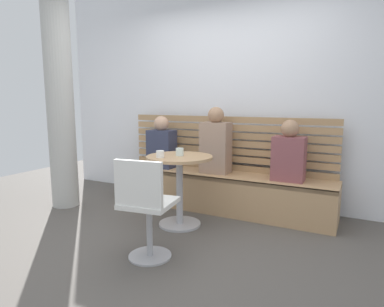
{
  "coord_description": "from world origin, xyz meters",
  "views": [
    {
      "loc": [
        1.51,
        -2.39,
        1.29
      ],
      "look_at": [
        -0.07,
        0.66,
        0.75
      ],
      "focal_mm": 31.04,
      "sensor_mm": 36.0,
      "label": 1
    }
  ],
  "objects": [
    {
      "name": "booth_bench",
      "position": [
        0.0,
        1.2,
        0.22
      ],
      "size": [
        2.7,
        0.52,
        0.44
      ],
      "color": "tan",
      "rests_on": "ground"
    },
    {
      "name": "cup_glass_short",
      "position": [
        -0.15,
        0.53,
        0.78
      ],
      "size": [
        0.08,
        0.08,
        0.08
      ],
      "primitive_type": "cylinder",
      "color": "silver",
      "rests_on": "cafe_table"
    },
    {
      "name": "person_child_middle",
      "position": [
        -0.79,
        1.2,
        0.74
      ],
      "size": [
        0.34,
        0.22,
        0.67
      ],
      "color": "#333851",
      "rests_on": "booth_bench"
    },
    {
      "name": "booth_backrest",
      "position": [
        0.0,
        1.44,
        0.78
      ],
      "size": [
        2.65,
        0.04,
        0.67
      ],
      "color": "#A68157",
      "rests_on": "booth_bench"
    },
    {
      "name": "person_child_left",
      "position": [
        0.82,
        1.21,
        0.73
      ],
      "size": [
        0.34,
        0.22,
        0.66
      ],
      "color": "brown",
      "rests_on": "booth_bench"
    },
    {
      "name": "ground",
      "position": [
        0.0,
        0.0,
        0.0
      ],
      "size": [
        8.0,
        8.0,
        0.0
      ],
      "primitive_type": "plane",
      "color": "#514C47"
    },
    {
      "name": "cup_ceramic_white",
      "position": [
        -0.26,
        0.34,
        0.78
      ],
      "size": [
        0.08,
        0.08,
        0.07
      ],
      "primitive_type": "cylinder",
      "color": "white",
      "rests_on": "cafe_table"
    },
    {
      "name": "cafe_table",
      "position": [
        -0.14,
        0.52,
        0.52
      ],
      "size": [
        0.68,
        0.68,
        0.74
      ],
      "color": "#ADADB2",
      "rests_on": "ground"
    },
    {
      "name": "white_chair",
      "position": [
        0.0,
        -0.3,
        0.46
      ],
      "size": [
        0.45,
        0.45,
        0.85
      ],
      "color": "#ADADB2",
      "rests_on": "ground"
    },
    {
      "name": "person_adult",
      "position": [
        -0.04,
        1.22,
        0.8
      ],
      "size": [
        0.34,
        0.22,
        0.79
      ],
      "color": "#9E7F6B",
      "rests_on": "booth_bench"
    },
    {
      "name": "back_wall",
      "position": [
        0.0,
        1.64,
        1.45
      ],
      "size": [
        5.2,
        0.1,
        2.9
      ],
      "primitive_type": "cube",
      "color": "silver",
      "rests_on": "ground"
    },
    {
      "name": "concrete_pillar",
      "position": [
        -1.75,
        0.45,
        1.4
      ],
      "size": [
        0.32,
        0.32,
        2.8
      ],
      "primitive_type": "cylinder",
      "color": "#B2B2AD",
      "rests_on": "ground"
    }
  ]
}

